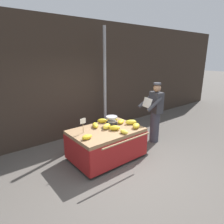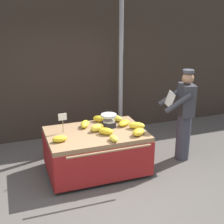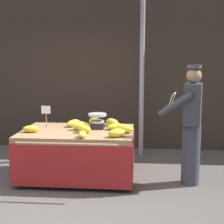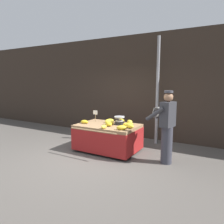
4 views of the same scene
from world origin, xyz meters
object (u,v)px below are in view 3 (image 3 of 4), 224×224
Objects in this scene: banana_cart at (78,143)px; banana_bunch_9 at (112,122)px; banana_bunch_5 at (84,129)px; weighing_scale at (97,121)px; banana_bunch_0 at (74,123)px; vendor_person at (191,125)px; banana_bunch_2 at (115,126)px; street_pole at (142,69)px; banana_bunch_3 at (80,126)px; banana_bunch_8 at (95,121)px; banana_bunch_1 at (117,133)px; banana_bunch_4 at (82,134)px; price_sign at (46,112)px; banana_bunch_7 at (124,129)px; banana_bunch_6 at (31,129)px.

banana_bunch_9 is (0.49, 0.37, 0.26)m from banana_cart.
banana_bunch_9 is (0.36, 0.53, 0.00)m from banana_bunch_5.
banana_bunch_0 is (-0.40, 0.14, -0.07)m from weighing_scale.
vendor_person reaches higher than banana_bunch_9.
banana_bunch_2 is 1.12m from vendor_person.
street_pole reaches higher than banana_bunch_5.
vendor_person is (1.62, -0.13, 0.07)m from banana_bunch_3.
banana_bunch_8 is at bearing 67.75° from banana_bunch_3.
banana_bunch_0 is at bearing 138.04° from banana_bunch_1.
banana_bunch_9 reaches higher than banana_bunch_4.
price_sign reaches higher than banana_bunch_1.
vendor_person is at bearing -11.27° from banana_bunch_2.
banana_bunch_0 is 1.36× the size of banana_bunch_4.
vendor_person is at bearing -12.43° from banana_bunch_0.
banana_cart is at bearing 171.98° from banana_bunch_7.
banana_bunch_1 is 0.15× the size of vendor_person.
banana_bunch_3 is 0.45m from banana_bunch_8.
banana_bunch_3 reaches higher than banana_bunch_4.
banana_bunch_4 reaches higher than banana_cart.
price_sign is at bearing -163.64° from banana_bunch_0.
banana_bunch_7 is 0.52m from banana_bunch_9.
street_pole is at bearing 71.70° from banana_bunch_2.
street_pole is 1.92m from banana_bunch_1.
banana_bunch_1 is 1.22× the size of banana_bunch_4.
weighing_scale is 0.29m from banana_bunch_2.
price_sign reaches higher than banana_bunch_2.
banana_bunch_9 is (0.29, -0.07, 0.00)m from banana_bunch_8.
banana_bunch_9 is (1.14, 0.57, 0.01)m from banana_bunch_6.
banana_bunch_3 is at bearing 35.99° from banana_cart.
street_pole is 1.99m from price_sign.
price_sign is 1.33× the size of banana_bunch_3.
banana_bunch_6 is 2.31m from vendor_person.
banana_bunch_6 is 1.28m from banana_bunch_9.
banana_cart is at bearing -168.29° from banana_bunch_2.
banana_bunch_6 is at bearing -177.59° from banana_bunch_5.
banana_bunch_9 is (-0.47, -0.95, -0.82)m from street_pole.
banana_bunch_4 is at bearing -93.19° from banana_bunch_8.
street_pole is 11.43× the size of banana_bunch_2.
banana_bunch_5 is (-0.49, 0.21, -0.00)m from banana_bunch_1.
banana_bunch_4 is 1.54m from vendor_person.
banana_bunch_8 reaches higher than banana_bunch_1.
banana_bunch_9 reaches higher than banana_bunch_2.
banana_bunch_2 is at bearing 9.67° from banana_bunch_3.
price_sign is 1.05m from banana_bunch_9.
banana_bunch_5 is at bearing 2.41° from banana_bunch_6.
banana_bunch_2 is at bearing -2.74° from price_sign.
banana_bunch_7 is at bearing 3.84° from banana_bunch_6.
banana_bunch_3 is at bearing 17.61° from banana_bunch_6.
vendor_person reaches higher than banana_bunch_1.
banana_bunch_9 is at bearing 55.66° from banana_bunch_5.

